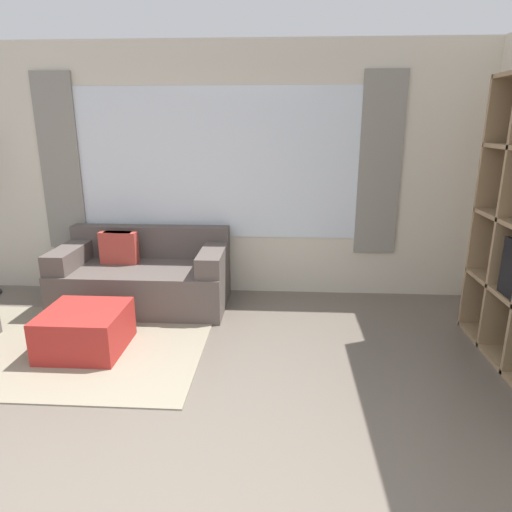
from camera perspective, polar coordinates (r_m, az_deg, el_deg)
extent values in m
cube|color=beige|center=(5.08, -4.80, 10.28)|extent=(6.88, 0.07, 2.70)
cube|color=white|center=(5.03, -4.89, 11.36)|extent=(3.12, 0.01, 1.60)
cube|color=gray|center=(5.54, -23.27, 10.58)|extent=(0.44, 0.03, 1.90)
cube|color=gray|center=(5.07, 15.23, 10.89)|extent=(0.44, 0.03, 1.90)
cube|color=gray|center=(4.46, -24.81, -10.22)|extent=(2.77, 1.67, 0.01)
cube|color=#997A56|center=(4.64, 27.90, 5.15)|extent=(0.41, 0.04, 2.27)
cube|color=#564C47|center=(4.97, -13.86, -3.66)|extent=(1.74, 0.91, 0.45)
cube|color=#564C47|center=(5.19, -13.00, 1.82)|extent=(1.74, 0.18, 0.34)
cube|color=#564C47|center=(5.15, -22.11, 0.07)|extent=(0.24, 0.85, 0.20)
cube|color=#564C47|center=(4.70, -5.36, -0.24)|extent=(0.24, 0.85, 0.20)
cube|color=#AD3D33|center=(5.02, -17.03, 1.01)|extent=(0.34, 0.12, 0.34)
cube|color=#AD3D33|center=(5.01, -16.48, 1.00)|extent=(0.35, 0.14, 0.34)
cube|color=#A82823|center=(4.19, -20.57, -8.70)|extent=(0.66, 0.65, 0.37)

